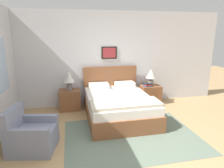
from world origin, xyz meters
The scene contains 12 objects.
ground_plane centered at (0.00, 0.00, 0.00)m, with size 16.00×16.00×0.00m, color tan.
wall_back centered at (0.00, 2.83, 1.30)m, with size 6.98×0.09×2.60m.
area_rug_main centered at (0.23, 0.78, 0.00)m, with size 2.64×1.92×0.01m.
bed centered at (0.19, 1.76, 0.30)m, with size 1.52×2.01×1.10m.
armchair centered at (-1.66, 0.72, 0.27)m, with size 0.86×0.80×0.79m.
nightstand_near_window centered at (-0.96, 2.53, 0.27)m, with size 0.55×0.47×0.54m.
nightstand_by_door centered at (1.34, 2.53, 0.27)m, with size 0.55×0.47×0.54m.
table_lamp_near_window centered at (-0.95, 2.51, 0.85)m, with size 0.28×0.28×0.48m.
table_lamp_by_door centered at (1.33, 2.51, 0.85)m, with size 0.28×0.28×0.48m.
book_thick_bottom centered at (1.21, 2.48, 0.55)m, with size 0.22×0.23×0.02m.
book_hardcover_middle centered at (1.21, 2.48, 0.58)m, with size 0.16×0.23×0.04m.
book_novel_upper centered at (1.21, 2.48, 0.61)m, with size 0.23×0.26×0.03m.
Camera 1 is at (-0.92, -2.68, 2.03)m, focal length 32.00 mm.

